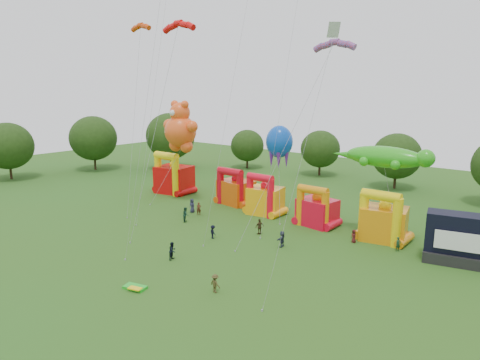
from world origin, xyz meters
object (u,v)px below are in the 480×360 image
Objects in this scene: spectator_0 at (192,206)px; spectator_4 at (260,227)px; bouncy_castle_0 at (173,177)px; bouncy_castle_2 at (265,198)px; gecko_kite at (388,180)px; teddy_bear_kite at (175,146)px; octopus_kite at (279,170)px; stage_trailer at (468,241)px.

spectator_0 is 12.99m from spectator_4.
bouncy_castle_0 is 3.57× the size of spectator_0.
gecko_kite is at bearing 0.63° from bouncy_castle_2.
teddy_bear_kite is 10.05m from spectator_0.
teddy_bear_kite is 1.25× the size of octopus_kite.
bouncy_castle_2 is 10.20m from spectator_0.
stage_trailer is at bearing 12.31° from spectator_0.
bouncy_castle_0 reaches higher than spectator_4.
octopus_kite reaches higher than spectator_4.
teddy_bear_kite is at bearing -167.60° from bouncy_castle_2.
teddy_bear_kite is 1.31× the size of gecko_kite.
spectator_4 is at bearing -12.31° from teddy_bear_kite.
octopus_kite is (-23.23, 1.38, 4.08)m from stage_trailer.
spectator_0 is at bearing -166.74° from gecko_kite.
stage_trailer reaches higher than spectator_0.
bouncy_castle_0 reaches higher than bouncy_castle_2.
bouncy_castle_0 is 25.00m from spectator_4.
gecko_kite is (-8.94, 1.68, 4.59)m from stage_trailer.
spectator_0 is at bearing -30.09° from bouncy_castle_0.
spectator_4 is (12.90, -1.53, -0.03)m from spectator_0.
gecko_kite reaches higher than spectator_4.
octopus_kite reaches higher than gecko_kite.
octopus_kite reaches higher than spectator_0.
octopus_kite reaches higher than bouncy_castle_0.
bouncy_castle_0 is 0.84× the size of stage_trailer.
spectator_4 is (-21.11, -5.76, -1.49)m from stage_trailer.
octopus_kite is 6.51× the size of spectator_4.
bouncy_castle_2 is 0.50× the size of gecko_kite.
spectator_4 is (23.69, -7.79, -1.68)m from bouncy_castle_0.
gecko_kite is 6.03× the size of spectator_0.
spectator_4 is at bearing -164.73° from stage_trailer.
stage_trailer is at bearing -2.59° from bouncy_castle_0.
octopus_kite is at bearing -2.63° from bouncy_castle_2.
spectator_0 is (5.95, -2.58, -7.68)m from teddy_bear_kite.
gecko_kite is (16.71, 0.18, 4.79)m from bouncy_castle_2.
teddy_bear_kite reaches higher than spectator_4.
octopus_kite is (-14.28, -0.29, -0.51)m from gecko_kite.
bouncy_castle_0 is 0.59× the size of gecko_kite.
teddy_bear_kite is 31.23m from gecko_kite.
stage_trailer is 34.30m from spectator_0.
spectator_0 is (-34.00, -4.23, -1.46)m from stage_trailer.
gecko_kite is at bearing 18.48° from spectator_0.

